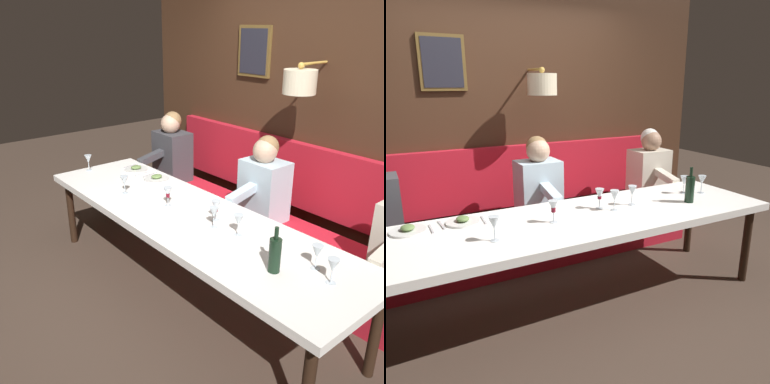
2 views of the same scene
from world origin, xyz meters
TOP-DOWN VIEW (x-y plane):
  - ground_plane at (0.00, 0.00)m, footprint 12.00×12.00m
  - dining_table at (0.00, 0.00)m, footprint 0.90×3.14m
  - banquette_bench at (0.89, 0.00)m, footprint 0.52×3.34m
  - back_wall_panel at (1.46, 0.00)m, footprint 0.59×4.54m
  - diner_nearest at (0.88, -1.34)m, footprint 0.60×0.40m
  - diner_near at (0.88, -0.03)m, footprint 0.60×0.40m
  - place_setting_0 at (0.28, 0.81)m, footprint 0.24×0.32m
  - place_setting_1 at (0.27, 1.17)m, footprint 0.24×0.32m
  - wine_glass_0 at (0.05, -1.29)m, footprint 0.07×0.07m
  - wine_glass_1 at (0.10, -0.23)m, footprint 0.07×0.07m
  - wine_glass_2 at (0.12, -1.14)m, footprint 0.07×0.07m
  - wine_glass_4 at (0.01, -0.31)m, footprint 0.07×0.07m
  - wine_glass_5 at (0.06, -0.52)m, footprint 0.07×0.07m
  - wine_glass_6 at (-0.02, 0.23)m, footprint 0.07×0.07m
  - wine_glass_7 at (-0.15, 0.70)m, footprint 0.07×0.07m
  - wine_bottle at (-0.11, -0.99)m, footprint 0.08×0.08m

SIDE VIEW (x-z plane):
  - ground_plane at x=0.00m, z-range 0.00..0.00m
  - banquette_bench at x=0.89m, z-range 0.00..0.45m
  - dining_table at x=0.00m, z-range 0.31..1.05m
  - place_setting_0 at x=0.28m, z-range 0.73..0.78m
  - place_setting_1 at x=0.27m, z-range 0.73..0.78m
  - diner_nearest at x=0.88m, z-range 0.42..1.21m
  - diner_near at x=0.88m, z-range 0.42..1.21m
  - wine_glass_6 at x=-0.02m, z-range 0.77..0.94m
  - wine_glass_1 at x=0.10m, z-range 0.77..0.94m
  - wine_bottle at x=-0.11m, z-range 0.71..1.01m
  - wine_glass_0 at x=0.05m, z-range 0.77..0.94m
  - wine_glass_2 at x=0.12m, z-range 0.77..0.94m
  - wine_glass_4 at x=0.01m, z-range 0.77..0.94m
  - wine_glass_5 at x=0.06m, z-range 0.77..0.94m
  - wine_glass_7 at x=-0.15m, z-range 0.77..0.94m
  - back_wall_panel at x=1.46m, z-range -0.09..2.81m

